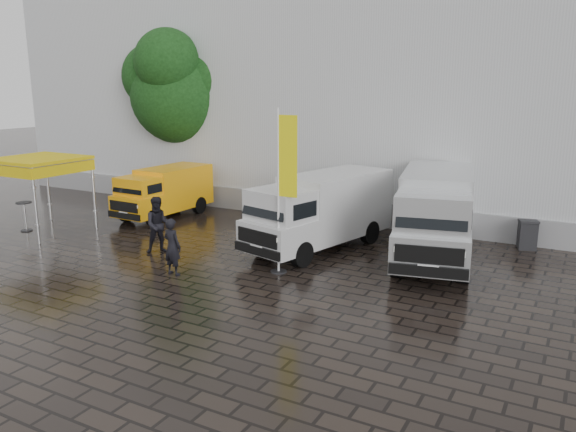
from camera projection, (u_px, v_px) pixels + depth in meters
name	position (u px, v px, depth m)	size (l,w,h in m)	color
ground	(268.00, 284.00, 16.35)	(120.00, 120.00, 0.00)	black
exhibition_hall	(466.00, 78.00, 27.72)	(44.00, 16.00, 12.00)	silver
hall_plinth	(414.00, 219.00, 22.10)	(44.00, 0.15, 1.00)	gray
van_yellow	(164.00, 193.00, 24.35)	(1.78, 4.62, 2.13)	#FEA60D
van_white	(320.00, 213.00, 19.55)	(2.01, 6.02, 2.61)	silver
van_silver	(435.00, 217.00, 18.36)	(2.20, 6.60, 2.86)	silver
canopy_tent	(38.00, 163.00, 21.61)	(2.91, 2.91, 2.93)	silver
flagpole	(284.00, 183.00, 16.66)	(0.88, 0.50, 5.01)	black
tree	(180.00, 89.00, 27.36)	(4.75, 4.75, 8.52)	black
cocktail_table	(25.00, 217.00, 22.16)	(0.60, 0.60, 1.16)	black
wheelie_bin	(527.00, 234.00, 19.74)	(0.63, 0.63, 1.04)	black
person_front	(172.00, 247.00, 16.97)	(0.64, 0.42, 1.77)	black
person_tent	(159.00, 225.00, 19.20)	(0.95, 0.74, 1.96)	black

